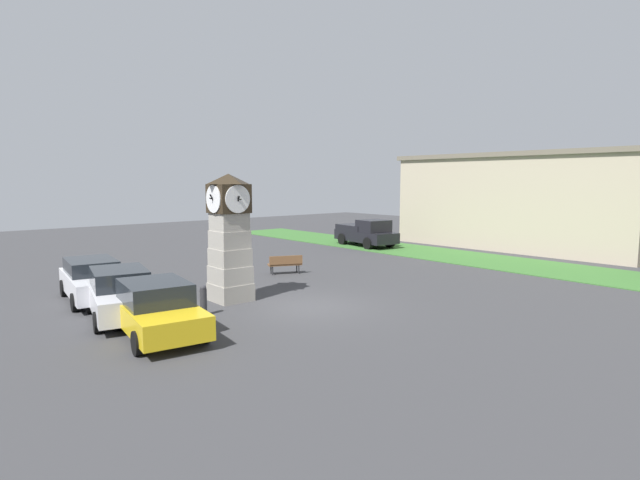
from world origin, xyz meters
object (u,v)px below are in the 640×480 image
(bollard_far_row, at_px, (131,298))
(pickup_truck, at_px, (366,233))
(bollard_mid_row, at_px, (162,301))
(bench, at_px, (285,263))
(car_near_tower, at_px, (121,294))
(car_navy_sedan, at_px, (93,280))
(clock_tower, at_px, (230,238))
(car_by_building, at_px, (157,309))
(bollard_near_tower, at_px, (203,300))

(bollard_far_row, xyz_separation_m, pickup_truck, (-7.16, 18.52, 0.35))
(bollard_mid_row, xyz_separation_m, bench, (-3.44, 7.58, 0.01))
(bollard_far_row, height_order, car_near_tower, car_near_tower)
(pickup_truck, bearing_deg, car_navy_sedan, -77.57)
(car_navy_sedan, bearing_deg, bollard_far_row, 6.04)
(clock_tower, height_order, pickup_truck, clock_tower)
(car_navy_sedan, distance_m, car_by_building, 5.80)
(bollard_mid_row, xyz_separation_m, bollard_far_row, (-0.90, -0.67, 0.06))
(bench, bearing_deg, bollard_near_tower, -57.12)
(car_near_tower, xyz_separation_m, bench, (-2.76, 8.65, -0.28))
(pickup_truck, bearing_deg, clock_tower, -63.21)
(car_near_tower, xyz_separation_m, car_by_building, (2.58, 0.14, -0.01))
(bollard_far_row, relative_size, car_navy_sedan, 0.25)
(bollard_mid_row, height_order, car_near_tower, car_near_tower)
(clock_tower, relative_size, bench, 2.79)
(bollard_mid_row, height_order, bench, bollard_mid_row)
(bollard_mid_row, height_order, car_navy_sedan, car_navy_sedan)
(car_by_building, bearing_deg, car_navy_sedan, -179.40)
(bollard_far_row, bearing_deg, car_navy_sedan, -173.96)
(clock_tower, xyz_separation_m, car_near_tower, (-0.19, -3.93, -1.52))
(bollard_near_tower, height_order, car_by_building, car_by_building)
(car_by_building, bearing_deg, bollard_far_row, 174.72)
(clock_tower, relative_size, bollard_mid_row, 4.59)
(clock_tower, relative_size, car_navy_sedan, 1.02)
(car_near_tower, height_order, bench, car_near_tower)
(car_navy_sedan, bearing_deg, bollard_mid_row, 14.26)
(car_near_tower, bearing_deg, bench, 107.68)
(clock_tower, relative_size, pickup_truck, 0.93)
(clock_tower, distance_m, bench, 5.85)
(pickup_truck, bearing_deg, bollard_far_row, -68.85)
(bollard_mid_row, xyz_separation_m, pickup_truck, (-8.06, 17.84, 0.41))
(bollard_near_tower, height_order, car_navy_sedan, car_navy_sedan)
(bollard_far_row, height_order, pickup_truck, pickup_truck)
(bollard_near_tower, relative_size, bench, 0.61)
(bollard_mid_row, bearing_deg, bench, 114.43)
(bollard_near_tower, bearing_deg, pickup_truck, 117.73)
(bollard_near_tower, bearing_deg, clock_tower, 125.12)
(bollard_near_tower, height_order, pickup_truck, pickup_truck)
(bollard_mid_row, xyz_separation_m, car_by_building, (1.90, -0.93, 0.27))
(bollard_far_row, xyz_separation_m, car_by_building, (2.79, -0.26, 0.21))
(clock_tower, height_order, bench, clock_tower)
(bollard_mid_row, bearing_deg, pickup_truck, 114.30)
(car_near_tower, height_order, pickup_truck, pickup_truck)
(car_navy_sedan, height_order, bench, car_navy_sedan)
(pickup_truck, bearing_deg, bollard_near_tower, -62.27)
(bollard_near_tower, distance_m, car_by_building, 2.36)
(clock_tower, height_order, car_by_building, clock_tower)
(clock_tower, height_order, bollard_near_tower, clock_tower)
(car_navy_sedan, relative_size, car_near_tower, 1.05)
(clock_tower, height_order, car_navy_sedan, clock_tower)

